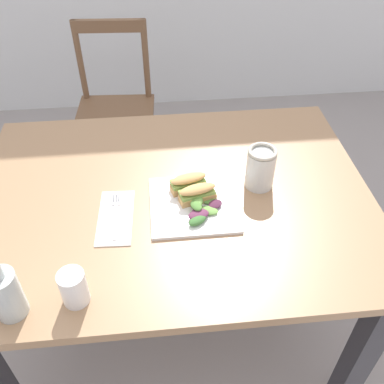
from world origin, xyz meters
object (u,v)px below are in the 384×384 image
(plate_lunch, at_px, (193,204))
(bottle_cold_brew, at_px, (6,295))
(dining_table, at_px, (175,221))
(fork_on_napkin, at_px, (116,212))
(sandwich_half_front, at_px, (197,193))
(sandwich_half_back, at_px, (188,182))
(chair_wooden_far, at_px, (116,110))
(mason_jar_iced_tea, at_px, (260,169))
(cup_extra_side, at_px, (74,288))

(plate_lunch, relative_size, bottle_cold_brew, 1.34)
(dining_table, relative_size, fork_on_napkin, 6.66)
(bottle_cold_brew, bearing_deg, sandwich_half_front, 34.70)
(dining_table, xyz_separation_m, sandwich_half_front, (0.07, -0.05, 0.16))
(sandwich_half_front, xyz_separation_m, sandwich_half_back, (-0.02, 0.05, 0.00))
(chair_wooden_far, xyz_separation_m, bottle_cold_brew, (-0.17, -1.38, 0.36))
(chair_wooden_far, xyz_separation_m, fork_on_napkin, (0.07, -1.08, 0.30))
(plate_lunch, xyz_separation_m, mason_jar_iced_tea, (0.22, 0.08, 0.06))
(dining_table, distance_m, bottle_cold_brew, 0.59)
(fork_on_napkin, distance_m, mason_jar_iced_tea, 0.46)
(sandwich_half_front, bearing_deg, mason_jar_iced_tea, 16.92)
(fork_on_napkin, distance_m, cup_extra_side, 0.31)
(chair_wooden_far, height_order, sandwich_half_front, chair_wooden_far)
(plate_lunch, height_order, fork_on_napkin, plate_lunch)
(dining_table, height_order, chair_wooden_far, chair_wooden_far)
(cup_extra_side, bearing_deg, dining_table, 53.92)
(plate_lunch, xyz_separation_m, sandwich_half_front, (0.01, 0.01, 0.03))
(sandwich_half_front, relative_size, sandwich_half_back, 1.00)
(plate_lunch, bearing_deg, chair_wooden_far, 105.77)
(sandwich_half_front, distance_m, mason_jar_iced_tea, 0.21)
(chair_wooden_far, xyz_separation_m, sandwich_half_back, (0.29, -1.00, 0.33))
(fork_on_napkin, xyz_separation_m, cup_extra_side, (-0.09, -0.29, 0.04))
(plate_lunch, bearing_deg, dining_table, 132.60)
(dining_table, distance_m, fork_on_napkin, 0.23)
(sandwich_half_front, distance_m, cup_extra_side, 0.46)
(mason_jar_iced_tea, bearing_deg, cup_extra_side, -144.82)
(sandwich_half_front, bearing_deg, chair_wooden_far, 106.66)
(plate_lunch, xyz_separation_m, fork_on_napkin, (-0.23, -0.01, 0.00))
(plate_lunch, bearing_deg, bottle_cold_brew, -145.71)
(plate_lunch, relative_size, mason_jar_iced_tea, 1.89)
(bottle_cold_brew, bearing_deg, sandwich_half_back, 39.95)
(plate_lunch, distance_m, fork_on_napkin, 0.23)
(fork_on_napkin, bearing_deg, sandwich_half_back, 18.65)
(plate_lunch, xyz_separation_m, cup_extra_side, (-0.32, -0.30, 0.04))
(plate_lunch, distance_m, sandwich_half_front, 0.04)
(dining_table, distance_m, chair_wooden_far, 1.05)
(sandwich_half_back, bearing_deg, fork_on_napkin, -161.35)
(dining_table, xyz_separation_m, fork_on_napkin, (-0.18, -0.07, 0.13))
(dining_table, xyz_separation_m, bottle_cold_brew, (-0.41, -0.38, 0.19))
(sandwich_half_back, relative_size, fork_on_napkin, 0.65)
(chair_wooden_far, bearing_deg, bottle_cold_brew, -96.80)
(sandwich_half_back, distance_m, bottle_cold_brew, 0.60)
(dining_table, relative_size, cup_extra_side, 12.75)
(bottle_cold_brew, xyz_separation_m, cup_extra_side, (0.15, 0.02, -0.02))
(chair_wooden_far, relative_size, sandwich_half_back, 7.26)
(plate_lunch, height_order, sandwich_half_front, sandwich_half_front)
(plate_lunch, height_order, mason_jar_iced_tea, mason_jar_iced_tea)
(chair_wooden_far, relative_size, bottle_cold_brew, 4.49)
(bottle_cold_brew, bearing_deg, fork_on_napkin, 52.80)
(plate_lunch, relative_size, sandwich_half_back, 2.17)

